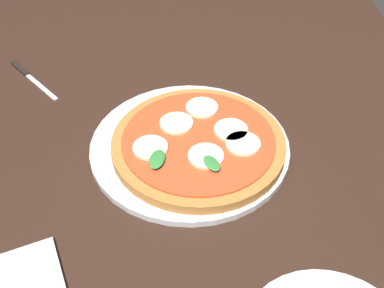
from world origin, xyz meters
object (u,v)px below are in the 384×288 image
Objects in this scene: dining_table at (190,203)px; knife at (28,75)px; serving_tray at (192,146)px; pizza at (198,143)px; napkin at (29,287)px.

knife is (-0.28, -0.34, 0.10)m from dining_table.
serving_tray is 1.17× the size of pizza.
napkin is at bearing 13.35° from knife.
dining_table is 4.26× the size of serving_tray.
pizza is 2.08× the size of knife.
knife is (-0.23, -0.34, -0.00)m from serving_tray.
pizza reaches higher than dining_table.
napkin is at bearing -39.73° from serving_tray.
dining_table is 4.98× the size of pizza.
dining_table is at bearing 135.53° from napkin.
knife is at bearing -124.81° from pizza.
dining_table is 0.12m from pizza.
dining_table is 10.36× the size of knife.
serving_tray reaches higher than napkin.
napkin reaches higher than knife.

